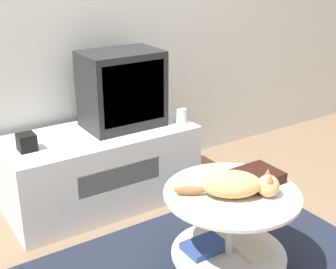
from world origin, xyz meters
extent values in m
cube|color=silver|center=(0.00, 1.48, 1.30)|extent=(8.00, 0.05, 2.60)
cube|color=silver|center=(-0.13, 1.11, 0.26)|extent=(1.27, 0.58, 0.52)
cube|color=silver|center=(-0.13, 0.82, 0.31)|extent=(0.57, 0.01, 0.15)
cube|color=#232326|center=(0.07, 1.14, 0.78)|extent=(0.52, 0.36, 0.51)
cube|color=black|center=(0.07, 0.97, 0.79)|extent=(0.44, 0.01, 0.40)
cube|color=black|center=(-0.62, 1.08, 0.58)|extent=(0.10, 0.10, 0.10)
cylinder|color=white|center=(0.43, 0.97, 0.57)|extent=(0.07, 0.07, 0.10)
cylinder|color=#B7B7BC|center=(0.08, 0.01, 0.26)|extent=(0.04, 0.04, 0.48)
cylinder|color=beige|center=(0.08, 0.01, 0.15)|extent=(0.61, 0.61, 0.01)
cylinder|color=beige|center=(0.08, 0.01, 0.51)|extent=(0.69, 0.69, 0.02)
cube|color=#2D478C|center=(-0.01, 0.10, 0.17)|extent=(0.22, 0.16, 0.04)
cube|color=beige|center=(0.20, -0.05, 0.16)|extent=(0.15, 0.15, 0.02)
cube|color=black|center=(0.27, 0.03, 0.54)|extent=(0.23, 0.21, 0.06)
ellipsoid|color=tan|center=(0.05, -0.01, 0.58)|extent=(0.35, 0.32, 0.13)
sphere|color=tan|center=(0.20, -0.11, 0.57)|extent=(0.11, 0.11, 0.11)
cone|color=#996038|center=(0.22, -0.09, 0.63)|extent=(0.04, 0.04, 0.04)
cone|color=#996038|center=(0.19, -0.14, 0.63)|extent=(0.04, 0.04, 0.04)
ellipsoid|color=#996038|center=(-0.12, 0.10, 0.54)|extent=(0.16, 0.12, 0.05)
camera|label=1|loc=(-1.33, -1.55, 1.65)|focal=50.00mm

